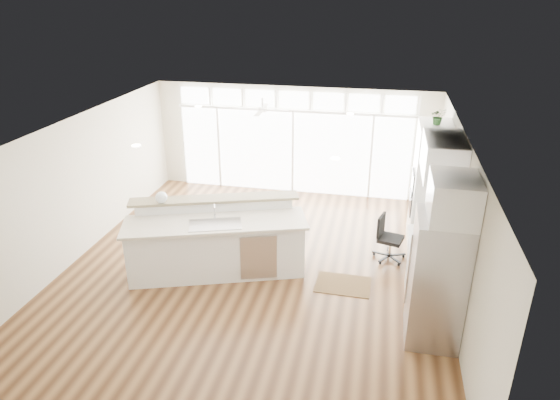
# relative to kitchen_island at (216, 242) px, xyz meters

# --- Properties ---
(floor) EXTENTS (7.00, 8.00, 0.02)m
(floor) POSITION_rel_kitchen_island_xyz_m (0.64, 0.28, -0.66)
(floor) COLOR #482B16
(floor) RESTS_ON ground
(ceiling) EXTENTS (7.00, 8.00, 0.02)m
(ceiling) POSITION_rel_kitchen_island_xyz_m (0.64, 0.28, 2.05)
(ceiling) COLOR white
(ceiling) RESTS_ON wall_back
(wall_back) EXTENTS (7.00, 0.04, 2.70)m
(wall_back) POSITION_rel_kitchen_island_xyz_m (0.64, 4.28, 0.70)
(wall_back) COLOR beige
(wall_back) RESTS_ON floor
(wall_front) EXTENTS (7.00, 0.04, 2.70)m
(wall_front) POSITION_rel_kitchen_island_xyz_m (0.64, -3.72, 0.70)
(wall_front) COLOR beige
(wall_front) RESTS_ON floor
(wall_left) EXTENTS (0.04, 8.00, 2.70)m
(wall_left) POSITION_rel_kitchen_island_xyz_m (-2.86, 0.28, 0.70)
(wall_left) COLOR beige
(wall_left) RESTS_ON floor
(wall_right) EXTENTS (0.04, 8.00, 2.70)m
(wall_right) POSITION_rel_kitchen_island_xyz_m (4.14, 0.28, 0.70)
(wall_right) COLOR beige
(wall_right) RESTS_ON floor
(glass_wall) EXTENTS (5.80, 0.06, 2.08)m
(glass_wall) POSITION_rel_kitchen_island_xyz_m (0.64, 4.22, 0.40)
(glass_wall) COLOR white
(glass_wall) RESTS_ON wall_back
(transom_row) EXTENTS (5.90, 0.06, 0.40)m
(transom_row) POSITION_rel_kitchen_island_xyz_m (0.64, 4.22, 1.73)
(transom_row) COLOR white
(transom_row) RESTS_ON wall_back
(desk_window) EXTENTS (0.04, 0.85, 0.85)m
(desk_window) POSITION_rel_kitchen_island_xyz_m (4.10, 0.58, 0.90)
(desk_window) COLOR white
(desk_window) RESTS_ON wall_right
(ceiling_fan) EXTENTS (1.16, 1.16, 0.32)m
(ceiling_fan) POSITION_rel_kitchen_island_xyz_m (0.14, 3.08, 1.83)
(ceiling_fan) COLOR white
(ceiling_fan) RESTS_ON ceiling
(recessed_lights) EXTENTS (3.40, 3.00, 0.02)m
(recessed_lights) POSITION_rel_kitchen_island_xyz_m (0.64, 0.48, 2.03)
(recessed_lights) COLOR white
(recessed_lights) RESTS_ON ceiling
(oven_cabinet) EXTENTS (0.64, 1.20, 2.50)m
(oven_cabinet) POSITION_rel_kitchen_island_xyz_m (3.81, 2.08, 0.60)
(oven_cabinet) COLOR white
(oven_cabinet) RESTS_ON floor
(desk_nook) EXTENTS (0.72, 1.30, 0.76)m
(desk_nook) POSITION_rel_kitchen_island_xyz_m (3.77, 0.58, -0.27)
(desk_nook) COLOR white
(desk_nook) RESTS_ON floor
(upper_cabinets) EXTENTS (0.64, 1.30, 0.64)m
(upper_cabinets) POSITION_rel_kitchen_island_xyz_m (3.81, 0.58, 1.70)
(upper_cabinets) COLOR white
(upper_cabinets) RESTS_ON wall_right
(refrigerator) EXTENTS (0.76, 0.90, 2.00)m
(refrigerator) POSITION_rel_kitchen_island_xyz_m (3.75, -1.07, 0.35)
(refrigerator) COLOR #B3B3B8
(refrigerator) RESTS_ON floor
(fridge_cabinet) EXTENTS (0.64, 0.90, 0.60)m
(fridge_cabinet) POSITION_rel_kitchen_island_xyz_m (3.81, -1.07, 1.65)
(fridge_cabinet) COLOR white
(fridge_cabinet) RESTS_ON wall_right
(framed_photos) EXTENTS (0.06, 0.22, 0.80)m
(framed_photos) POSITION_rel_kitchen_island_xyz_m (4.10, 1.20, 0.75)
(framed_photos) COLOR black
(framed_photos) RESTS_ON wall_right
(kitchen_island) EXTENTS (3.49, 2.22, 1.30)m
(kitchen_island) POSITION_rel_kitchen_island_xyz_m (0.00, 0.00, 0.00)
(kitchen_island) COLOR white
(kitchen_island) RESTS_ON floor
(rug) EXTENTS (0.99, 0.73, 0.01)m
(rug) POSITION_rel_kitchen_island_xyz_m (2.33, 0.06, -0.64)
(rug) COLOR #352210
(rug) RESTS_ON floor
(office_chair) EXTENTS (0.56, 0.53, 0.89)m
(office_chair) POSITION_rel_kitchen_island_xyz_m (3.13, 1.17, -0.20)
(office_chair) COLOR black
(office_chair) RESTS_ON floor
(fishbowl) EXTENTS (0.26, 0.26, 0.21)m
(fishbowl) POSITION_rel_kitchen_island_xyz_m (-1.03, 0.07, 0.76)
(fishbowl) COLOR white
(fishbowl) RESTS_ON kitchen_island
(monitor) EXTENTS (0.08, 0.45, 0.37)m
(monitor) POSITION_rel_kitchen_island_xyz_m (3.69, 0.58, 0.30)
(monitor) COLOR black
(monitor) RESTS_ON desk_nook
(keyboard) EXTENTS (0.16, 0.32, 0.02)m
(keyboard) POSITION_rel_kitchen_island_xyz_m (3.52, 0.58, 0.12)
(keyboard) COLOR silver
(keyboard) RESTS_ON desk_nook
(potted_plant) EXTENTS (0.32, 0.34, 0.25)m
(potted_plant) POSITION_rel_kitchen_island_xyz_m (3.81, 2.08, 1.97)
(potted_plant) COLOR #2A5825
(potted_plant) RESTS_ON oven_cabinet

